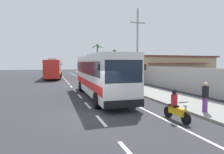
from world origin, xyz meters
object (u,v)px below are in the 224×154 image
motorcycle_beside_bus (99,79)px  pedestrian_near_kerb (117,76)px  pedestrian_midwalk (205,96)px  palm_nearest (97,54)px  utility_pole_mid (137,46)px  coach_bus_far_lane (53,68)px  motorcycle_trailing (176,108)px  coach_bus_foreground (100,74)px  roadside_building (165,68)px  palm_second (114,58)px

motorcycle_beside_bus → pedestrian_near_kerb: pedestrian_near_kerb is taller
pedestrian_midwalk → palm_nearest: (2.82, 38.46, 4.10)m
motorcycle_beside_bus → utility_pole_mid: 6.94m
coach_bus_far_lane → motorcycle_trailing: (5.53, -29.95, -1.28)m
motorcycle_trailing → pedestrian_near_kerb: pedestrian_near_kerb is taller
utility_pole_mid → motorcycle_beside_bus: bearing=151.2°
motorcycle_trailing → utility_pole_mid: bearing=72.0°
motorcycle_beside_bus → pedestrian_near_kerb: bearing=-7.0°
coach_bus_foreground → coach_bus_far_lane: size_ratio=0.97×
pedestrian_near_kerb → roadside_building: bearing=-134.1°
coach_bus_foreground → palm_nearest: 31.97m
palm_second → motorcycle_beside_bus: bearing=-120.6°
utility_pole_mid → coach_bus_foreground: bearing=-133.3°
motorcycle_trailing → palm_nearest: 39.57m
pedestrian_midwalk → roadside_building: size_ratio=0.11×
coach_bus_far_lane → roadside_building: (18.42, -9.02, 0.13)m
pedestrian_near_kerb → pedestrian_midwalk: pedestrian_near_kerb is taller
pedestrian_midwalk → coach_bus_far_lane: bearing=-94.8°
motorcycle_beside_bus → roadside_building: (12.51, 3.03, 1.40)m
pedestrian_midwalk → roadside_building: (10.57, 20.41, 1.03)m
coach_bus_foreground → motorcycle_trailing: coach_bus_foreground is taller
coach_bus_far_lane → motorcycle_beside_bus: bearing=-63.9°
pedestrian_midwalk → utility_pole_mid: 15.65m
motorcycle_trailing → palm_nearest: palm_nearest is taller
coach_bus_foreground → pedestrian_midwalk: coach_bus_foreground is taller
coach_bus_foreground → roadside_building: 19.72m
motorcycle_beside_bus → pedestrian_midwalk: 17.49m
coach_bus_far_lane → motorcycle_beside_bus: coach_bus_far_lane is taller
coach_bus_far_lane → utility_pole_mid: bearing=-54.2°
pedestrian_near_kerb → palm_second: (2.50, 8.93, 2.92)m
palm_nearest → roadside_building: size_ratio=0.49×
coach_bus_foreground → palm_nearest: (7.10, 31.01, 3.14)m
motorcycle_trailing → palm_nearest: (5.14, 38.98, 4.48)m
motorcycle_beside_bus → roadside_building: roadside_building is taller
pedestrian_near_kerb → pedestrian_midwalk: (-0.64, -17.06, -0.00)m
coach_bus_foreground → motorcycle_trailing: bearing=-76.1°
coach_bus_foreground → roadside_building: (14.86, 12.96, 0.07)m
coach_bus_far_lane → palm_second: (11.00, -3.45, 2.02)m
roadside_building → palm_nearest: bearing=113.3°
palm_nearest → coach_bus_foreground: bearing=-102.9°
coach_bus_far_lane → roadside_building: size_ratio=0.78×
coach_bus_foreground → motorcycle_beside_bus: coach_bus_foreground is taller
coach_bus_far_lane → motorcycle_trailing: 30.49m
motorcycle_beside_bus → palm_second: size_ratio=0.36×
motorcycle_trailing → palm_second: palm_second is taller
roadside_building → coach_bus_foreground: bearing=-138.9°
motorcycle_trailing → roadside_building: (12.89, 20.93, 1.41)m
utility_pole_mid → palm_nearest: (0.14, 23.61, -0.06)m
motorcycle_trailing → roadside_building: roadside_building is taller
utility_pole_mid → roadside_building: bearing=35.2°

